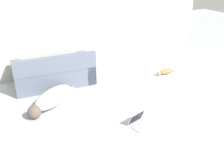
{
  "coord_description": "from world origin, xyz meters",
  "views": [
    {
      "loc": [
        -1.98,
        -1.51,
        2.49
      ],
      "look_at": [
        -0.35,
        1.79,
        0.71
      ],
      "focal_mm": 40.0,
      "sensor_mm": 36.0,
      "label": 1
    }
  ],
  "objects_px": {
    "cat": "(165,72)",
    "laptop_open": "(139,121)",
    "couch": "(54,74)",
    "dog": "(52,98)"
  },
  "relations": [
    {
      "from": "couch",
      "to": "dog",
      "type": "distance_m",
      "value": 0.91
    },
    {
      "from": "cat",
      "to": "laptop_open",
      "type": "xyz_separation_m",
      "value": [
        -1.74,
        -1.56,
        0.01
      ]
    },
    {
      "from": "dog",
      "to": "cat",
      "type": "relative_size",
      "value": 2.08
    },
    {
      "from": "couch",
      "to": "cat",
      "type": "distance_m",
      "value": 2.69
    },
    {
      "from": "couch",
      "to": "cat",
      "type": "relative_size",
      "value": 3.0
    },
    {
      "from": "couch",
      "to": "dog",
      "type": "relative_size",
      "value": 1.44
    },
    {
      "from": "laptop_open",
      "to": "couch",
      "type": "bearing_deg",
      "value": 95.13
    },
    {
      "from": "couch",
      "to": "dog",
      "type": "height_order",
      "value": "couch"
    },
    {
      "from": "dog",
      "to": "laptop_open",
      "type": "distance_m",
      "value": 1.76
    },
    {
      "from": "cat",
      "to": "laptop_open",
      "type": "bearing_deg",
      "value": 39.02
    }
  ]
}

